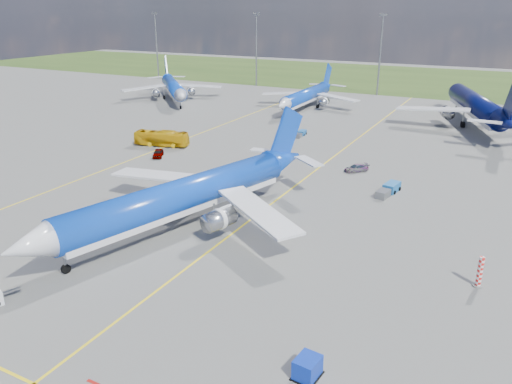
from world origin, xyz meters
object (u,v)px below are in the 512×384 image
at_px(bg_jet_nw, 174,100).
at_px(bg_jet_nnw, 306,109).
at_px(service_car_c, 356,168).
at_px(service_car_b, 265,164).
at_px(warning_post, 480,272).
at_px(baggage_tug_w, 389,189).
at_px(main_airliner, 183,228).
at_px(baggage_tug_c, 301,134).
at_px(bg_jet_n, 473,125).
at_px(apron_bus, 162,138).
at_px(uld_container, 307,367).
at_px(service_car_a, 158,153).

distance_m(bg_jet_nw, bg_jet_nnw, 37.63).
bearing_deg(service_car_c, bg_jet_nw, -167.55).
xyz_separation_m(bg_jet_nw, service_car_b, (50.20, -44.30, 0.68)).
relative_size(warning_post, baggage_tug_w, 0.52).
height_order(bg_jet_nnw, main_airliner, main_airliner).
distance_m(warning_post, service_car_b, 40.88).
distance_m(service_car_c, baggage_tug_c, 24.08).
xyz_separation_m(bg_jet_n, main_airliner, (-24.96, -74.71, 0.00)).
distance_m(bg_jet_n, apron_bus, 67.94).
height_order(bg_jet_n, uld_container, bg_jet_n).
bearing_deg(warning_post, bg_jet_nw, 141.19).
bearing_deg(main_airliner, baggage_tug_c, 111.27).
relative_size(uld_container, apron_bus, 0.19).
bearing_deg(baggage_tug_w, apron_bus, -178.42).
xyz_separation_m(warning_post, baggage_tug_w, (-13.24, 20.77, -0.91)).
relative_size(bg_jet_nnw, main_airliner, 0.84).
bearing_deg(main_airliner, bg_jet_n, 87.04).
bearing_deg(service_car_c, service_car_b, -115.14).
bearing_deg(bg_jet_n, main_airliner, 52.03).
distance_m(bg_jet_n, service_car_c, 46.37).
height_order(main_airliner, service_car_c, main_airliner).
bearing_deg(bg_jet_nw, service_car_a, -99.87).
xyz_separation_m(main_airliner, baggage_tug_w, (18.72, 22.68, 0.59)).
bearing_deg(service_car_b, main_airliner, -145.90).
relative_size(bg_jet_nw, service_car_c, 10.01).
distance_m(bg_jet_nw, service_car_c, 74.81).
relative_size(warning_post, bg_jet_n, 0.06).
height_order(bg_jet_nnw, baggage_tug_w, bg_jet_nnw).
distance_m(warning_post, baggage_tug_w, 24.65).
distance_m(bg_jet_n, baggage_tug_c, 40.25).
xyz_separation_m(service_car_b, service_car_c, (13.56, 5.17, -0.11)).
height_order(bg_jet_nw, baggage_tug_w, bg_jet_nw).
height_order(uld_container, baggage_tug_w, uld_container).
bearing_deg(bg_jet_nnw, service_car_a, -97.51).
relative_size(bg_jet_nw, service_car_a, 10.09).
height_order(bg_jet_nnw, uld_container, bg_jet_nnw).
xyz_separation_m(bg_jet_nw, service_car_a, (30.90, -46.92, 0.67)).
bearing_deg(baggage_tug_w, service_car_a, -170.30).
xyz_separation_m(bg_jet_nw, service_car_c, (63.76, -39.13, 0.57)).
height_order(apron_bus, service_car_c, apron_bus).
bearing_deg(apron_bus, service_car_b, -112.51).
relative_size(uld_container, service_car_b, 0.39).
xyz_separation_m(service_car_c, baggage_tug_c, (-16.66, 17.38, -0.12)).
bearing_deg(service_car_a, service_car_b, -21.44).
height_order(warning_post, service_car_a, warning_post).
xyz_separation_m(uld_container, apron_bus, (-47.36, 45.36, 0.66)).
bearing_deg(bg_jet_nw, apron_bus, -99.74).
bearing_deg(bg_jet_n, uld_container, 68.90).
distance_m(baggage_tug_w, baggage_tug_c, 34.29).
xyz_separation_m(warning_post, service_car_b, (-33.67, 23.16, -0.82)).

